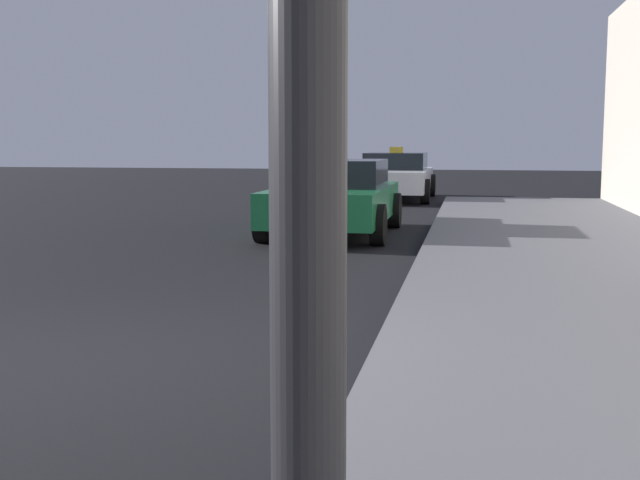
% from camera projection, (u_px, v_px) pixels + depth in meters
% --- Properties ---
extents(ground_plane, '(80.00, 80.00, 0.00)m').
position_uv_depth(ground_plane, '(88.00, 365.00, 5.72)').
color(ground_plane, black).
extents(car_green, '(2.02, 4.08, 1.43)m').
position_uv_depth(car_green, '(335.00, 197.00, 13.67)').
color(car_green, '#196638').
rests_on(car_green, ground_plane).
extents(car_white, '(2.03, 4.57, 1.43)m').
position_uv_depth(car_white, '(395.00, 176.00, 21.87)').
color(car_white, white).
rests_on(car_white, ground_plane).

